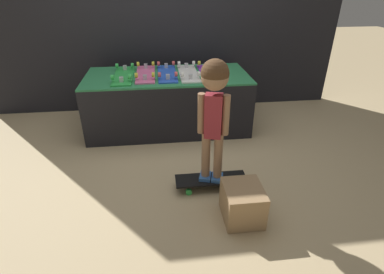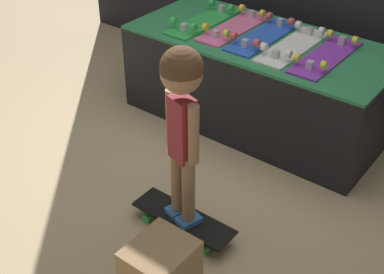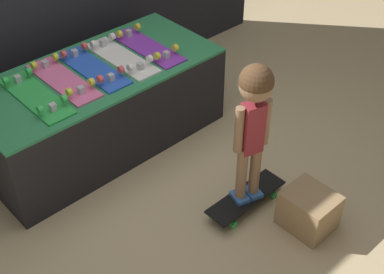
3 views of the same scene
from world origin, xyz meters
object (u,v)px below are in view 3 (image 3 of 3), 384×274
(skateboard_green_on_rack, at_px, (35,95))
(skateboard_pink_on_rack, at_px, (63,79))
(skateboard_blue_on_rack, at_px, (93,68))
(storage_box, at_px, (309,210))
(skateboard_on_floor, at_px, (246,198))
(child, at_px, (254,110))
(skateboard_purple_on_rack, at_px, (147,46))
(skateboard_white_on_rack, at_px, (121,57))

(skateboard_green_on_rack, xyz_separation_m, skateboard_pink_on_rack, (0.24, 0.04, 0.00))
(skateboard_blue_on_rack, bearing_deg, storage_box, -74.15)
(skateboard_on_floor, xyz_separation_m, storage_box, (0.17, -0.39, 0.06))
(child, bearing_deg, skateboard_pink_on_rack, 129.42)
(skateboard_green_on_rack, xyz_separation_m, skateboard_purple_on_rack, (0.96, 0.01, 0.00))
(skateboard_pink_on_rack, xyz_separation_m, skateboard_purple_on_rack, (0.72, -0.04, 0.00))
(skateboard_blue_on_rack, bearing_deg, skateboard_green_on_rack, -175.83)
(skateboard_on_floor, height_order, storage_box, storage_box)
(skateboard_pink_on_rack, bearing_deg, skateboard_white_on_rack, -3.50)
(skateboard_green_on_rack, relative_size, skateboard_purple_on_rack, 1.00)
(skateboard_pink_on_rack, bearing_deg, skateboard_green_on_rack, -169.54)
(skateboard_blue_on_rack, bearing_deg, skateboard_white_on_rack, -4.78)
(skateboard_green_on_rack, xyz_separation_m, storage_box, (0.95, -1.61, -0.52))
(skateboard_pink_on_rack, height_order, skateboard_white_on_rack, same)
(skateboard_white_on_rack, height_order, skateboard_on_floor, skateboard_white_on_rack)
(skateboard_purple_on_rack, bearing_deg, skateboard_on_floor, -98.26)
(skateboard_blue_on_rack, xyz_separation_m, skateboard_on_floor, (0.30, -1.26, -0.59))
(skateboard_purple_on_rack, distance_m, storage_box, 1.71)
(skateboard_green_on_rack, distance_m, child, 1.46)
(skateboard_green_on_rack, height_order, skateboard_on_floor, skateboard_green_on_rack)
(skateboard_pink_on_rack, distance_m, skateboard_white_on_rack, 0.48)
(skateboard_green_on_rack, bearing_deg, skateboard_on_floor, -57.50)
(skateboard_on_floor, bearing_deg, skateboard_white_on_rack, 92.81)
(child, xyz_separation_m, storage_box, (0.17, -0.39, -0.67))
(skateboard_purple_on_rack, bearing_deg, child, -98.26)
(skateboard_blue_on_rack, bearing_deg, skateboard_on_floor, -76.57)
(skateboard_blue_on_rack, xyz_separation_m, skateboard_purple_on_rack, (0.48, -0.03, 0.00))
(skateboard_on_floor, relative_size, storage_box, 1.89)
(skateboard_on_floor, xyz_separation_m, child, (-0.00, -0.00, 0.73))
(skateboard_green_on_rack, distance_m, skateboard_blue_on_rack, 0.48)
(skateboard_purple_on_rack, bearing_deg, storage_box, -90.41)
(skateboard_pink_on_rack, distance_m, skateboard_blue_on_rack, 0.24)
(child, bearing_deg, skateboard_white_on_rack, 109.16)
(skateboard_pink_on_rack, relative_size, storage_box, 2.12)
(skateboard_white_on_rack, relative_size, child, 0.67)
(skateboard_on_floor, bearing_deg, skateboard_blue_on_rack, 103.43)
(storage_box, bearing_deg, skateboard_blue_on_rack, 105.85)
(skateboard_blue_on_rack, xyz_separation_m, storage_box, (0.47, -1.65, -0.52))
(skateboard_blue_on_rack, distance_m, skateboard_on_floor, 1.42)
(storage_box, bearing_deg, skateboard_green_on_rack, 120.42)
(skateboard_on_floor, relative_size, child, 0.60)
(skateboard_green_on_rack, bearing_deg, skateboard_pink_on_rack, 10.46)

